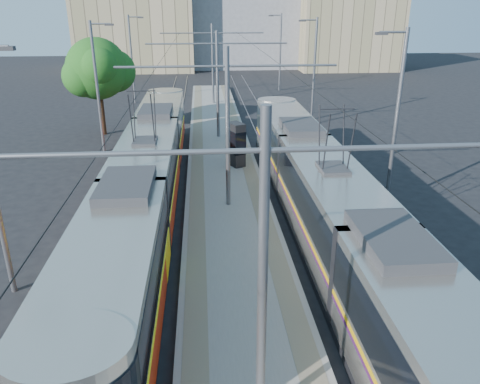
{
  "coord_description": "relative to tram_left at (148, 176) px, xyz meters",
  "views": [
    {
      "loc": [
        -1.08,
        -11.78,
        8.87
      ],
      "look_at": [
        0.39,
        6.22,
        1.6
      ],
      "focal_mm": 35.0,
      "sensor_mm": 36.0,
      "label": 1
    }
  ],
  "objects": [
    {
      "name": "ground",
      "position": [
        3.6,
        -8.18,
        -1.71
      ],
      "size": [
        160.0,
        160.0,
        0.0
      ],
      "primitive_type": "plane",
      "color": "black",
      "rests_on": "ground"
    },
    {
      "name": "platform",
      "position": [
        3.6,
        8.82,
        -1.56
      ],
      "size": [
        4.0,
        50.0,
        0.3
      ],
      "primitive_type": "cube",
      "color": "gray",
      "rests_on": "ground"
    },
    {
      "name": "tactile_strip_left",
      "position": [
        2.15,
        8.82,
        -1.4
      ],
      "size": [
        0.7,
        50.0,
        0.01
      ],
      "primitive_type": "cube",
      "color": "gray",
      "rests_on": "platform"
    },
    {
      "name": "tactile_strip_right",
      "position": [
        5.05,
        8.82,
        -1.4
      ],
      "size": [
        0.7,
        50.0,
        0.01
      ],
      "primitive_type": "cube",
      "color": "gray",
      "rests_on": "platform"
    },
    {
      "name": "rails",
      "position": [
        3.6,
        8.82,
        -1.69
      ],
      "size": [
        8.71,
        70.0,
        0.03
      ],
      "color": "gray",
      "rests_on": "ground"
    },
    {
      "name": "tram_left",
      "position": [
        0.0,
        0.0,
        0.0
      ],
      "size": [
        2.43,
        28.19,
        5.5
      ],
      "color": "black",
      "rests_on": "ground"
    },
    {
      "name": "tram_right",
      "position": [
        7.2,
        -4.21,
        0.15
      ],
      "size": [
        2.43,
        28.7,
        5.5
      ],
      "color": "black",
      "rests_on": "ground"
    },
    {
      "name": "catenary",
      "position": [
        3.6,
        5.97,
        2.81
      ],
      "size": [
        9.2,
        70.0,
        7.0
      ],
      "color": "slate",
      "rests_on": "platform"
    },
    {
      "name": "street_lamps",
      "position": [
        3.6,
        12.82,
        2.47
      ],
      "size": [
        15.18,
        38.22,
        8.0
      ],
      "color": "slate",
      "rests_on": "ground"
    },
    {
      "name": "shelter",
      "position": [
        4.37,
        5.39,
        -0.12
      ],
      "size": [
        1.08,
        1.3,
        2.46
      ],
      "rotation": [
        0.0,
        0.0,
        0.42
      ],
      "color": "black",
      "rests_on": "platform"
    },
    {
      "name": "tree",
      "position": [
        -4.44,
        14.37,
        2.9
      ],
      "size": [
        4.69,
        4.34,
        6.82
      ],
      "color": "#382314",
      "rests_on": "ground"
    },
    {
      "name": "building_left",
      "position": [
        -6.4,
        51.82,
        5.26
      ],
      "size": [
        16.32,
        12.24,
        13.92
      ],
      "color": "tan",
      "rests_on": "ground"
    },
    {
      "name": "building_centre",
      "position": [
        9.6,
        55.82,
        6.71
      ],
      "size": [
        18.36,
        14.28,
        16.82
      ],
      "color": "gray",
      "rests_on": "ground"
    },
    {
      "name": "building_right",
      "position": [
        23.6,
        49.82,
        4.06
      ],
      "size": [
        14.28,
        10.2,
        11.52
      ],
      "color": "tan",
      "rests_on": "ground"
    }
  ]
}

